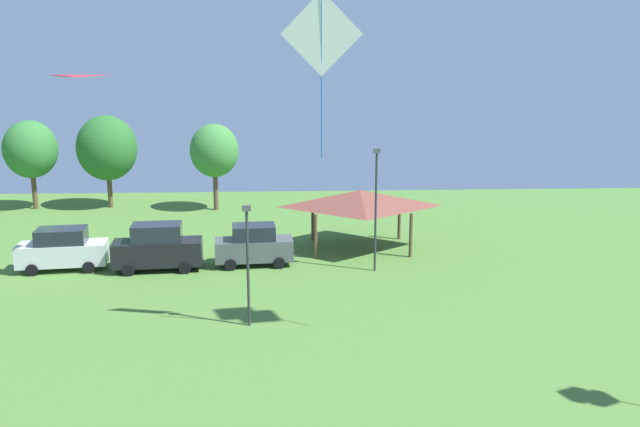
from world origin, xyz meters
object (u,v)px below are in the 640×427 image
object	(u,v)px
parked_car_third_from_left	(254,245)
park_pavilion	(360,198)
light_post_0	(248,258)
treeline_tree_2	(107,148)
kite_flying_2	(116,102)
light_post_1	(376,203)
parked_car_leftmost	(63,249)
treeline_tree_3	(214,151)
kite_flying_5	(322,38)
treeline_tree_1	(30,150)
parked_car_second_from_left	(158,248)

from	to	relation	value
parked_car_third_from_left	park_pavilion	bearing A→B (deg)	21.91
light_post_0	treeline_tree_2	bearing A→B (deg)	116.07
parked_car_third_from_left	kite_flying_2	bearing A→B (deg)	-156.76
parked_car_third_from_left	light_post_1	bearing A→B (deg)	-16.33
park_pavilion	light_post_1	size ratio (longest dim) A/B	1.07
parked_car_leftmost	treeline_tree_2	world-z (taller)	treeline_tree_2
kite_flying_2	treeline_tree_3	distance (m)	18.46
parked_car_leftmost	light_post_0	xyz separation A→B (m)	(10.51, -8.46, 1.90)
kite_flying_5	light_post_1	world-z (taller)	kite_flying_5
kite_flying_2	treeline_tree_1	bearing A→B (deg)	120.84
park_pavilion	light_post_0	distance (m)	13.35
parked_car_leftmost	treeline_tree_1	xyz separation A→B (m)	(-7.07, 15.76, 3.41)
treeline_tree_1	treeline_tree_3	bearing A→B (deg)	-4.46
parked_car_third_from_left	light_post_1	world-z (taller)	light_post_1
light_post_0	treeline_tree_2	distance (m)	27.21
kite_flying_2	light_post_0	bearing A→B (deg)	-40.63
kite_flying_5	light_post_0	bearing A→B (deg)	152.27
parked_car_third_from_left	treeline_tree_1	xyz separation A→B (m)	(-17.41, 15.42, 3.42)
kite_flying_2	park_pavilion	distance (m)	15.29
parked_car_leftmost	light_post_1	distance (m)	17.14
light_post_0	treeline_tree_2	world-z (taller)	treeline_tree_2
parked_car_second_from_left	park_pavilion	bearing A→B (deg)	13.54
kite_flying_2	treeline_tree_3	size ratio (longest dim) A/B	0.67
treeline_tree_1	treeline_tree_3	world-z (taller)	treeline_tree_1
parked_car_third_from_left	park_pavilion	world-z (taller)	park_pavilion
treeline_tree_1	treeline_tree_2	xyz separation A→B (m)	(5.64, 0.19, 0.04)
kite_flying_5	treeline_tree_2	size ratio (longest dim) A/B	0.87
park_pavilion	kite_flying_2	bearing A→B (deg)	-152.73
parked_car_second_from_left	treeline_tree_2	xyz separation A→B (m)	(-6.60, 16.26, 3.34)
kite_flying_5	treeline_tree_3	xyz separation A→B (m)	(-6.74, 24.73, -7.46)
treeline_tree_1	treeline_tree_2	size ratio (longest dim) A/B	0.95
park_pavilion	kite_flying_5	bearing A→B (deg)	-102.56
park_pavilion	treeline_tree_1	bearing A→B (deg)	152.48
treeline_tree_3	kite_flying_5	bearing A→B (deg)	-74.75
parked_car_second_from_left	park_pavilion	world-z (taller)	park_pavilion
parked_car_third_from_left	light_post_0	world-z (taller)	light_post_0
parked_car_third_from_left	kite_flying_5	bearing A→B (deg)	-77.52
parked_car_second_from_left	treeline_tree_3	world-z (taller)	treeline_tree_3
kite_flying_5	treeline_tree_2	distance (m)	30.90
kite_flying_5	parked_car_leftmost	size ratio (longest dim) A/B	1.28
parked_car_third_from_left	treeline_tree_2	distance (m)	19.86
kite_flying_5	parked_car_leftmost	bearing A→B (deg)	143.43
light_post_1	treeline_tree_3	xyz separation A→B (m)	(-10.11, 15.70, 0.77)
park_pavilion	light_post_1	bearing A→B (deg)	-85.43
treeline_tree_3	light_post_0	bearing A→B (deg)	-80.90
kite_flying_5	park_pavilion	distance (m)	16.44
kite_flying_5	parked_car_second_from_left	bearing A→B (deg)	130.71
treeline_tree_2	park_pavilion	bearing A→B (deg)	-34.80
light_post_0	treeline_tree_1	world-z (taller)	treeline_tree_1
treeline_tree_2	treeline_tree_3	world-z (taller)	treeline_tree_2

